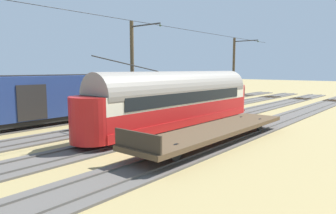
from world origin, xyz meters
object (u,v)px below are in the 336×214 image
(coach_adjacent, at_px, (23,100))
(flatcar_far_siding, at_px, (214,130))
(track_end_bumper, at_px, (154,105))
(catenary_pole_foreground, at_px, (234,72))
(catenary_pole_mid_near, at_px, (133,73))
(vintage_streetcar, at_px, (180,99))

(coach_adjacent, relative_size, flatcar_far_siding, 0.95)
(track_end_bumper, bearing_deg, catenary_pole_foreground, -135.08)
(catenary_pole_foreground, height_order, catenary_pole_mid_near, same)
(vintage_streetcar, bearing_deg, catenary_pole_foreground, -78.75)
(flatcar_far_siding, bearing_deg, catenary_pole_foreground, -65.70)
(coach_adjacent, bearing_deg, flatcar_far_siding, -160.05)
(catenary_pole_foreground, bearing_deg, vintage_streetcar, 101.25)
(catenary_pole_foreground, height_order, track_end_bumper, catenary_pole_foreground)
(catenary_pole_foreground, distance_m, catenary_pole_mid_near, 15.78)
(vintage_streetcar, distance_m, flatcar_far_siding, 5.39)
(catenary_pole_mid_near, bearing_deg, vintage_streetcar, -141.31)
(coach_adjacent, distance_m, catenary_pole_mid_near, 8.56)
(vintage_streetcar, xyz_separation_m, catenary_pole_foreground, (2.71, -13.62, 1.88))
(vintage_streetcar, distance_m, catenary_pole_mid_near, 3.94)
(vintage_streetcar, distance_m, coach_adjacent, 11.80)
(vintage_streetcar, height_order, flatcar_far_siding, vintage_streetcar)
(vintage_streetcar, bearing_deg, flatcar_far_siding, 151.36)
(vintage_streetcar, height_order, coach_adjacent, vintage_streetcar)
(flatcar_far_siding, height_order, catenary_pole_foreground, catenary_pole_foreground)
(catenary_pole_foreground, bearing_deg, track_end_bumper, 44.92)
(vintage_streetcar, relative_size, flatcar_far_siding, 1.35)
(catenary_pole_foreground, bearing_deg, catenary_pole_mid_near, 90.00)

